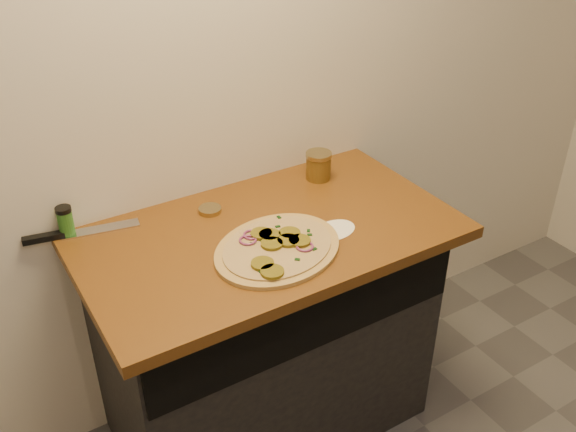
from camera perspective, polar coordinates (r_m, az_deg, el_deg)
cabinet at (r=2.35m, az=-2.01°, el=-10.53°), size 1.10×0.60×0.86m
countertop at (r=2.05m, az=-1.82°, el=-1.65°), size 1.20×0.70×0.04m
pizza at (r=1.94m, az=-0.96°, el=-2.83°), size 0.53×0.53×0.03m
chefs_knife at (r=2.12m, az=-18.70°, el=-1.49°), size 0.36×0.10×0.02m
mason_jar_lid at (r=2.14m, az=-6.95°, el=0.54°), size 0.09×0.09×0.02m
salsa_jar at (r=2.32m, az=2.72°, el=4.51°), size 0.09×0.09×0.10m
spice_shaker at (r=2.10m, az=-19.17°, el=-0.42°), size 0.05×0.05×0.10m
flour_spill at (r=2.04m, az=4.13°, el=-1.26°), size 0.17×0.17×0.00m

